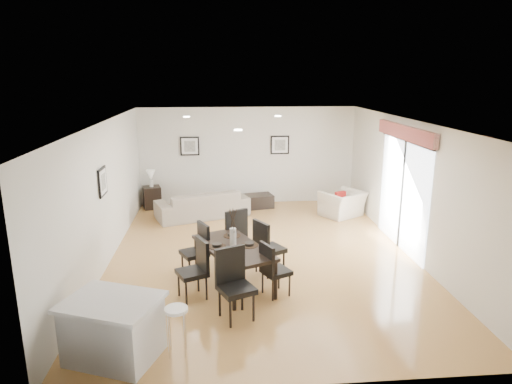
{
  "coord_description": "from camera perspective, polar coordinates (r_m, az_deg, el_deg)",
  "views": [
    {
      "loc": [
        -0.86,
        -8.58,
        3.57
      ],
      "look_at": [
        -0.08,
        0.4,
        1.23
      ],
      "focal_mm": 32.0,
      "sensor_mm": 36.0,
      "label": 1
    }
  ],
  "objects": [
    {
      "name": "ground",
      "position": [
        9.33,
        0.71,
        -7.97
      ],
      "size": [
        8.0,
        8.0,
        0.0
      ],
      "primitive_type": "plane",
      "color": "#B67E4B",
      "rests_on": "ground"
    },
    {
      "name": "wall_back",
      "position": [
        12.8,
        -1.04,
        4.54
      ],
      "size": [
        6.0,
        0.04,
        2.7
      ],
      "primitive_type": "cube",
      "color": "silver",
      "rests_on": "ground"
    },
    {
      "name": "wall_front",
      "position": [
        5.16,
        5.22,
        -11.02
      ],
      "size": [
        6.0,
        0.04,
        2.7
      ],
      "primitive_type": "cube",
      "color": "silver",
      "rests_on": "ground"
    },
    {
      "name": "wall_left",
      "position": [
        9.11,
        -18.38,
        -0.32
      ],
      "size": [
        0.04,
        8.0,
        2.7
      ],
      "primitive_type": "cube",
      "color": "silver",
      "rests_on": "ground"
    },
    {
      "name": "wall_right",
      "position": [
        9.66,
        18.74,
        0.47
      ],
      "size": [
        0.04,
        8.0,
        2.7
      ],
      "primitive_type": "cube",
      "color": "silver",
      "rests_on": "ground"
    },
    {
      "name": "ceiling",
      "position": [
        8.66,
        0.77,
        8.77
      ],
      "size": [
        6.0,
        8.0,
        0.02
      ],
      "primitive_type": "cube",
      "color": "white",
      "rests_on": "wall_back"
    },
    {
      "name": "sofa",
      "position": [
        11.77,
        -6.71,
        -1.5
      ],
      "size": [
        2.5,
        1.64,
        0.68
      ],
      "primitive_type": "imported",
      "rotation": [
        0.0,
        0.0,
        3.49
      ],
      "color": "gray",
      "rests_on": "ground"
    },
    {
      "name": "armchair",
      "position": [
        11.97,
        10.75,
        -1.47
      ],
      "size": [
        1.31,
        1.27,
        0.65
      ],
      "primitive_type": "imported",
      "rotation": [
        0.0,
        0.0,
        3.69
      ],
      "color": "beige",
      "rests_on": "ground"
    },
    {
      "name": "courtyard_plant_b",
      "position": [
        11.67,
        28.34,
        -3.57
      ],
      "size": [
        0.39,
        0.39,
        0.59
      ],
      "primitive_type": "imported",
      "rotation": [
        0.0,
        0.0,
        0.22
      ],
      "color": "#355B27",
      "rests_on": "ground"
    },
    {
      "name": "dining_table",
      "position": [
        7.89,
        -2.87,
        -7.26
      ],
      "size": [
        1.47,
        1.92,
        0.72
      ],
      "rotation": [
        0.0,
        0.0,
        0.41
      ],
      "color": "black",
      "rests_on": "ground"
    },
    {
      "name": "dining_chair_wnear",
      "position": [
        7.56,
        -7.43,
        -9.12
      ],
      "size": [
        0.59,
        0.59,
        0.99
      ],
      "rotation": [
        0.0,
        0.0,
        -1.15
      ],
      "color": "black",
      "rests_on": "ground"
    },
    {
      "name": "dining_chair_wfar",
      "position": [
        8.36,
        -7.21,
        -6.8
      ],
      "size": [
        0.58,
        0.58,
        0.97
      ],
      "rotation": [
        0.0,
        0.0,
        -1.12
      ],
      "color": "black",
      "rests_on": "ground"
    },
    {
      "name": "dining_chair_enear",
      "position": [
        7.56,
        2.02,
        -9.33
      ],
      "size": [
        0.55,
        0.55,
        0.92
      ],
      "rotation": [
        0.0,
        0.0,
        2.01
      ],
      "color": "black",
      "rests_on": "ground"
    },
    {
      "name": "dining_chair_efar",
      "position": [
        8.31,
        1.28,
        -6.59
      ],
      "size": [
        0.63,
        0.63,
        1.03
      ],
      "rotation": [
        0.0,
        0.0,
        2.08
      ],
      "color": "black",
      "rests_on": "ground"
    },
    {
      "name": "dining_chair_head",
      "position": [
        6.93,
        -2.83,
        -10.85
      ],
      "size": [
        0.63,
        0.63,
        1.08
      ],
      "rotation": [
        0.0,
        0.0,
        0.41
      ],
      "color": "black",
      "rests_on": "ground"
    },
    {
      "name": "dining_chair_foot",
      "position": [
        8.9,
        -2.83,
        -4.99
      ],
      "size": [
        0.65,
        0.65,
        1.07
      ],
      "rotation": [
        0.0,
        0.0,
        3.65
      ],
      "color": "black",
      "rests_on": "ground"
    },
    {
      "name": "vase",
      "position": [
        7.76,
        -2.9,
        -4.87
      ],
      "size": [
        0.87,
        1.33,
        0.67
      ],
      "color": "white",
      "rests_on": "dining_table"
    },
    {
      "name": "coffee_table",
      "position": [
        12.54,
        0.0,
        -1.16
      ],
      "size": [
        0.99,
        0.72,
        0.36
      ],
      "primitive_type": "cube",
      "rotation": [
        0.0,
        0.0,
        0.22
      ],
      "color": "black",
      "rests_on": "ground"
    },
    {
      "name": "side_table",
      "position": [
        12.79,
        -12.86,
        -0.65
      ],
      "size": [
        0.55,
        0.55,
        0.6
      ],
      "primitive_type": "cube",
      "rotation": [
        0.0,
        0.0,
        0.26
      ],
      "color": "black",
      "rests_on": "ground"
    },
    {
      "name": "table_lamp",
      "position": [
        12.65,
        -13.01,
        1.97
      ],
      "size": [
        0.24,
        0.24,
        0.46
      ],
      "color": "white",
      "rests_on": "side_table"
    },
    {
      "name": "cushion",
      "position": [
        11.8,
        10.48,
        -0.67
      ],
      "size": [
        0.32,
        0.22,
        0.3
      ],
      "primitive_type": "cube",
      "rotation": [
        0.0,
        0.0,
        3.61
      ],
      "color": "maroon",
      "rests_on": "armchair"
    },
    {
      "name": "kitchen_island",
      "position": [
        6.36,
        -17.4,
        -15.98
      ],
      "size": [
        1.41,
        1.26,
        0.81
      ],
      "rotation": [
        0.0,
        0.0,
        -0.38
      ],
      "color": "silver",
      "rests_on": "ground"
    },
    {
      "name": "bar_stool",
      "position": [
        6.16,
        -9.94,
        -14.86
      ],
      "size": [
        0.3,
        0.3,
        0.66
      ],
      "color": "white",
      "rests_on": "ground"
    },
    {
      "name": "framed_print_back_left",
      "position": [
        12.71,
        -8.28,
        5.69
      ],
      "size": [
        0.52,
        0.04,
        0.52
      ],
      "color": "black",
      "rests_on": "wall_back"
    },
    {
      "name": "framed_print_back_right",
      "position": [
        12.81,
        3.01,
        5.89
      ],
      "size": [
        0.52,
        0.04,
        0.52
      ],
      "color": "black",
      "rests_on": "wall_back"
    },
    {
      "name": "framed_print_left_wall",
      "position": [
        8.85,
        -18.64,
        1.23
      ],
      "size": [
        0.04,
        0.52,
        0.52
      ],
      "rotation": [
        0.0,
        0.0,
        1.57
      ],
      "color": "black",
      "rests_on": "wall_left"
    },
    {
      "name": "sliding_door",
      "position": [
        9.85,
        17.96,
        2.66
      ],
      "size": [
        0.12,
        2.7,
        2.57
      ],
      "color": "white",
      "rests_on": "wall_right"
    }
  ]
}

